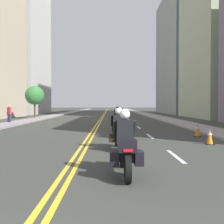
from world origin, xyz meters
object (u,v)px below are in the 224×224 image
object	(u,v)px
motorcycle_0	(125,149)
street_tree_0	(35,95)
motorcycle_1	(119,133)
motorcycle_3	(120,121)
traffic_cone_0	(198,130)
motorcycle_4	(118,118)
pedestrian_0	(9,114)
motorcycle_2	(119,125)
traffic_cone_1	(210,137)

from	to	relation	value
motorcycle_0	street_tree_0	bearing A→B (deg)	107.62
motorcycle_1	motorcycle_3	size ratio (longest dim) A/B	1.04
traffic_cone_0	street_tree_0	xyz separation A→B (m)	(-14.04, 19.52, 2.51)
motorcycle_1	motorcycle_3	xyz separation A→B (m)	(0.38, 8.22, -0.01)
motorcycle_4	pedestrian_0	distance (m)	10.38
motorcycle_0	motorcycle_1	world-z (taller)	motorcycle_0
motorcycle_1	motorcycle_0	bearing A→B (deg)	-92.71
motorcycle_1	pedestrian_0	xyz separation A→B (m)	(-9.72, 15.39, 0.24)
motorcycle_2	motorcycle_3	bearing A→B (deg)	90.20
traffic_cone_0	traffic_cone_1	bearing A→B (deg)	-97.75
motorcycle_3	traffic_cone_0	size ratio (longest dim) A/B	2.75
pedestrian_0	street_tree_0	size ratio (longest dim) A/B	0.42
motorcycle_0	motorcycle_1	xyz separation A→B (m)	(-0.04, 3.96, -0.00)
motorcycle_0	pedestrian_0	world-z (taller)	pedestrian_0
motorcycle_2	motorcycle_3	size ratio (longest dim) A/B	1.08
motorcycle_0	motorcycle_1	bearing A→B (deg)	89.05
motorcycle_1	traffic_cone_1	xyz separation A→B (m)	(4.01, 1.36, -0.30)
motorcycle_3	traffic_cone_1	world-z (taller)	motorcycle_3
motorcycle_2	traffic_cone_0	size ratio (longest dim) A/B	2.97
street_tree_0	motorcycle_1	bearing A→B (deg)	-68.06
motorcycle_0	motorcycle_2	size ratio (longest dim) A/B	1.01
motorcycle_1	traffic_cone_0	world-z (taller)	motorcycle_1
motorcycle_1	motorcycle_3	bearing A→B (deg)	84.06
motorcycle_3	motorcycle_4	distance (m)	4.53
motorcycle_2	motorcycle_4	distance (m)	8.53
traffic_cone_1	street_tree_0	size ratio (longest dim) A/B	0.17
motorcycle_0	pedestrian_0	xyz separation A→B (m)	(-9.76, 19.35, 0.24)
motorcycle_0	pedestrian_0	bearing A→B (deg)	115.24
motorcycle_2	street_tree_0	world-z (taller)	street_tree_0
traffic_cone_0	street_tree_0	size ratio (longest dim) A/B	0.19
motorcycle_3	street_tree_0	size ratio (longest dim) A/B	0.51
motorcycle_4	traffic_cone_1	distance (m)	11.97
motorcycle_1	traffic_cone_0	xyz separation A→B (m)	(4.42, 4.35, -0.28)
motorcycle_1	motorcycle_2	size ratio (longest dim) A/B	0.96
motorcycle_0	motorcycle_4	world-z (taller)	motorcycle_0
street_tree_0	motorcycle_0	bearing A→B (deg)	-70.87
motorcycle_0	traffic_cone_1	xyz separation A→B (m)	(3.98, 5.32, -0.31)
pedestrian_0	motorcycle_1	bearing A→B (deg)	149.49
traffic_cone_1	pedestrian_0	world-z (taller)	pedestrian_0
motorcycle_2	motorcycle_3	distance (m)	4.01
motorcycle_1	street_tree_0	bearing A→B (deg)	108.66
traffic_cone_0	motorcycle_1	bearing A→B (deg)	-135.44
traffic_cone_0	motorcycle_2	bearing A→B (deg)	-178.07
street_tree_0	traffic_cone_0	bearing A→B (deg)	-54.27
motorcycle_1	motorcycle_2	xyz separation A→B (m)	(0.18, 4.21, -0.00)
motorcycle_0	motorcycle_3	bearing A→B (deg)	86.87
motorcycle_3	street_tree_0	world-z (taller)	street_tree_0
motorcycle_0	traffic_cone_0	xyz separation A→B (m)	(4.38, 8.32, -0.28)
motorcycle_3	pedestrian_0	distance (m)	12.39
motorcycle_0	motorcycle_1	distance (m)	3.97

